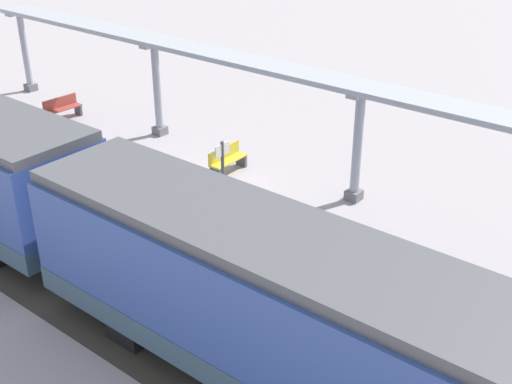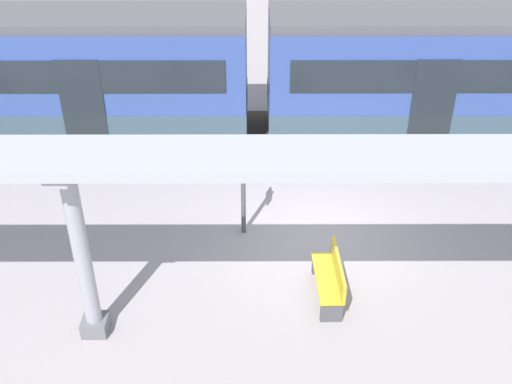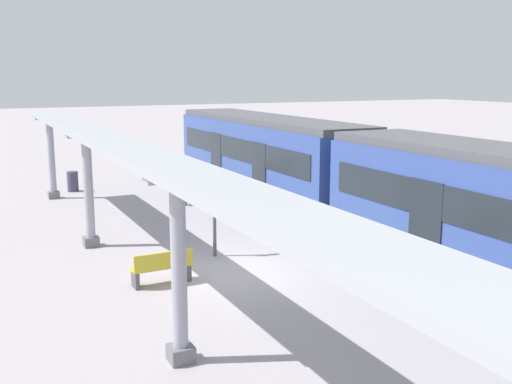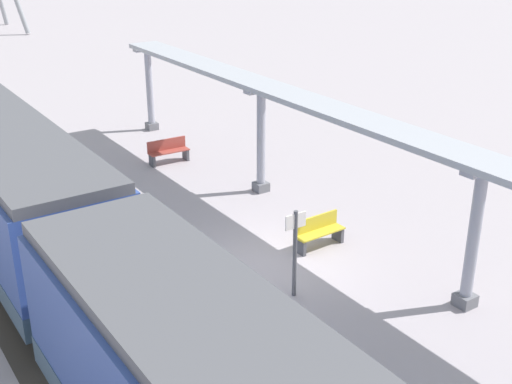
{
  "view_description": "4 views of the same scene",
  "coord_description": "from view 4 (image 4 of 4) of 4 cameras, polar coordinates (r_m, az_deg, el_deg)",
  "views": [
    {
      "loc": [
        -12.79,
        -13.03,
        9.31
      ],
      "look_at": [
        -0.74,
        -3.35,
        1.4
      ],
      "focal_mm": 46.5,
      "sensor_mm": 36.0,
      "label": 1
    },
    {
      "loc": [
        10.64,
        -1.43,
        7.81
      ],
      "look_at": [
        0.28,
        -1.4,
        1.3
      ],
      "focal_mm": 42.47,
      "sensor_mm": 36.0,
      "label": 2
    },
    {
      "loc": [
        6.07,
        13.86,
        5.11
      ],
      "look_at": [
        -0.99,
        -0.69,
        1.97
      ],
      "focal_mm": 42.42,
      "sensor_mm": 36.0,
      "label": 3
    },
    {
      "loc": [
        -8.5,
        -12.45,
        8.36
      ],
      "look_at": [
        0.61,
        1.07,
        1.53
      ],
      "focal_mm": 46.53,
      "sensor_mm": 36.0,
      "label": 4
    }
  ],
  "objects": [
    {
      "name": "platform_info_sign",
      "position": [
        15.34,
        3.37,
        -4.61
      ],
      "size": [
        0.56,
        0.1,
        2.2
      ],
      "color": "#4C4C51",
      "rests_on": "ground"
    },
    {
      "name": "tactile_edge_strip",
      "position": [
        15.93,
        -9.07,
        -9.23
      ],
      "size": [
        0.39,
        31.82,
        0.01
      ],
      "primitive_type": "cube",
      "color": "gold",
      "rests_on": "ground"
    },
    {
      "name": "canopy_beam",
      "position": [
        17.5,
        8.19,
        6.41
      ],
      "size": [
        1.2,
        25.36,
        0.16
      ],
      "primitive_type": "cube",
      "color": "#A8AAB2",
      "rests_on": "canopy_pillar_nearest"
    },
    {
      "name": "train_far_carriage",
      "position": [
        19.16,
        -21.02,
        1.21
      ],
      "size": [
        2.65,
        12.5,
        3.48
      ],
      "color": "#334D99",
      "rests_on": "ground"
    },
    {
      "name": "canopy_pillar_second",
      "position": [
        15.49,
        18.2,
        -3.8
      ],
      "size": [
        1.1,
        0.44,
        3.43
      ],
      "color": "slate",
      "rests_on": "ground"
    },
    {
      "name": "canopy_pillar_fourth",
      "position": [
        27.97,
        -9.13,
        8.74
      ],
      "size": [
        1.1,
        0.44,
        3.43
      ],
      "color": "slate",
      "rests_on": "ground"
    },
    {
      "name": "canopy_pillar_third",
      "position": [
        21.13,
        0.44,
        4.47
      ],
      "size": [
        1.1,
        0.44,
        3.43
      ],
      "color": "slate",
      "rests_on": "ground"
    },
    {
      "name": "trackbed",
      "position": [
        15.42,
        -15.2,
        -11.01
      ],
      "size": [
        3.2,
        43.82,
        0.01
      ],
      "primitive_type": "cube",
      "color": "#38332D",
      "rests_on": "ground"
    },
    {
      "name": "ground_plane",
      "position": [
        17.24,
        0.31,
        -6.3
      ],
      "size": [
        176.0,
        176.0,
        0.0
      ],
      "primitive_type": "plane",
      "color": "#A2989D"
    },
    {
      "name": "bench_mid_platform",
      "position": [
        24.34,
        -7.57,
        3.53
      ],
      "size": [
        1.51,
        0.49,
        0.86
      ],
      "color": "#9F4036",
      "rests_on": "ground"
    },
    {
      "name": "bench_near_end",
      "position": [
        18.06,
        5.35,
        -3.39
      ],
      "size": [
        1.51,
        0.48,
        0.86
      ],
      "color": "gold",
      "rests_on": "ground"
    }
  ]
}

